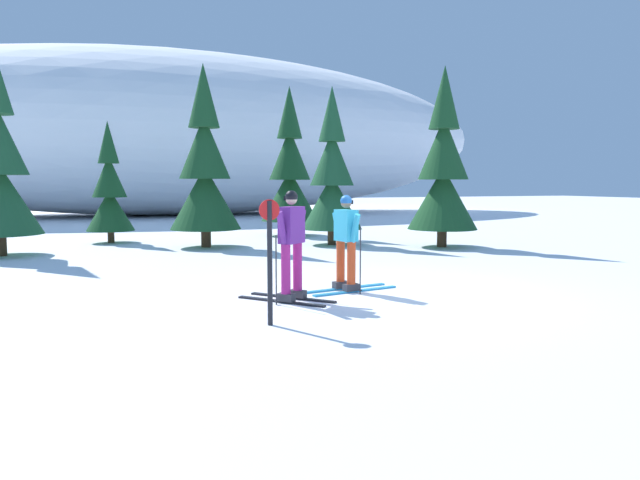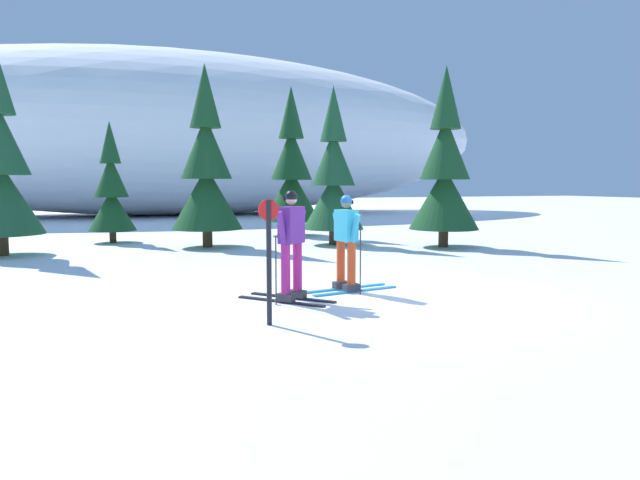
% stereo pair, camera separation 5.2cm
% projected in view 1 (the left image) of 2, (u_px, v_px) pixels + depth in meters
% --- Properties ---
extents(ground_plane, '(120.00, 120.00, 0.00)m').
position_uv_depth(ground_plane, '(396.00, 295.00, 10.14)').
color(ground_plane, white).
extents(skier_purple_jacket, '(1.39, 1.52, 1.79)m').
position_uv_depth(skier_purple_jacket, '(291.00, 243.00, 9.51)').
color(skier_purple_jacket, black).
rests_on(skier_purple_jacket, ground).
extents(skier_cyan_jacket, '(1.78, 0.80, 1.69)m').
position_uv_depth(skier_cyan_jacket, '(346.00, 241.00, 10.40)').
color(skier_cyan_jacket, '#2893CC').
rests_on(skier_cyan_jacket, ground).
extents(pine_tree_left, '(1.48, 1.48, 3.84)m').
position_uv_depth(pine_tree_left, '(110.00, 192.00, 18.74)').
color(pine_tree_left, '#47301E').
rests_on(pine_tree_left, ground).
extents(pine_tree_center_left, '(2.07, 2.07, 5.36)m').
position_uv_depth(pine_tree_center_left, '(205.00, 171.00, 17.39)').
color(pine_tree_center_left, '#47301E').
rests_on(pine_tree_center_left, ground).
extents(pine_tree_center_right, '(2.06, 2.06, 5.33)m').
position_uv_depth(pine_tree_center_right, '(290.00, 174.00, 21.29)').
color(pine_tree_center_right, '#47301E').
rests_on(pine_tree_center_right, ground).
extents(pine_tree_right, '(1.87, 1.87, 4.83)m').
position_uv_depth(pine_tree_right, '(332.00, 179.00, 18.13)').
color(pine_tree_right, '#47301E').
rests_on(pine_tree_right, ground).
extents(pine_tree_far_right, '(2.05, 2.05, 5.31)m').
position_uv_depth(pine_tree_far_right, '(443.00, 172.00, 17.47)').
color(pine_tree_far_right, '#47301E').
rests_on(pine_tree_far_right, ground).
extents(snow_ridge_background, '(39.49, 14.70, 9.47)m').
position_uv_depth(snow_ridge_background, '(171.00, 134.00, 34.81)').
color(snow_ridge_background, white).
rests_on(snow_ridge_background, ground).
extents(trail_marker_post, '(0.28, 0.07, 1.69)m').
position_uv_depth(trail_marker_post, '(270.00, 255.00, 7.89)').
color(trail_marker_post, black).
rests_on(trail_marker_post, ground).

